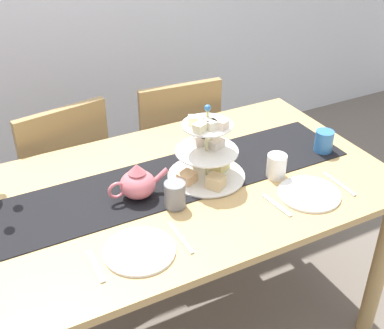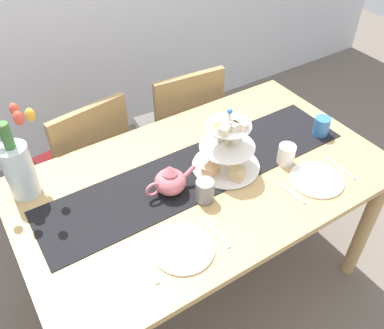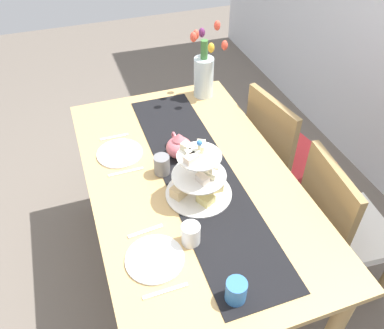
% 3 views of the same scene
% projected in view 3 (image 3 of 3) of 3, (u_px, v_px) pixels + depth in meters
% --- Properties ---
extents(ground_plane, '(8.00, 8.00, 0.00)m').
position_uv_depth(ground_plane, '(191.00, 271.00, 2.40)').
color(ground_plane, '#6B6056').
extents(dining_table, '(1.60, 0.94, 0.78)m').
position_uv_depth(dining_table, '(190.00, 194.00, 1.95)').
color(dining_table, tan).
rests_on(dining_table, ground_plane).
extents(chair_left, '(0.48, 0.48, 0.91)m').
position_uv_depth(chair_left, '(281.00, 152.00, 2.45)').
color(chair_left, olive).
rests_on(chair_left, ground_plane).
extents(chair_right, '(0.46, 0.46, 0.91)m').
position_uv_depth(chair_right, '(339.00, 225.00, 2.02)').
color(chair_right, olive).
rests_on(chair_right, ground_plane).
extents(table_runner, '(1.43, 0.33, 0.00)m').
position_uv_depth(table_runner, '(199.00, 175.00, 1.89)').
color(table_runner, black).
rests_on(table_runner, dining_table).
extents(tiered_cake_stand, '(0.30, 0.30, 0.30)m').
position_uv_depth(tiered_cake_stand, '(199.00, 178.00, 1.74)').
color(tiered_cake_stand, beige).
rests_on(tiered_cake_stand, table_runner).
extents(teapot, '(0.24, 0.13, 0.14)m').
position_uv_depth(teapot, '(179.00, 147.00, 1.96)').
color(teapot, '#D66B75').
rests_on(teapot, table_runner).
extents(tulip_vase, '(0.22, 0.21, 0.44)m').
position_uv_depth(tulip_vase, '(204.00, 72.00, 2.33)').
color(tulip_vase, silver).
rests_on(tulip_vase, dining_table).
extents(dinner_plate_left, '(0.23, 0.23, 0.01)m').
position_uv_depth(dinner_plate_left, '(120.00, 153.00, 2.01)').
color(dinner_plate_left, white).
rests_on(dinner_plate_left, dining_table).
extents(fork_left, '(0.02, 0.15, 0.01)m').
position_uv_depth(fork_left, '(114.00, 137.00, 2.11)').
color(fork_left, silver).
rests_on(fork_left, dining_table).
extents(knife_left, '(0.01, 0.17, 0.01)m').
position_uv_depth(knife_left, '(126.00, 172.00, 1.91)').
color(knife_left, silver).
rests_on(knife_left, dining_table).
extents(dinner_plate_right, '(0.23, 0.23, 0.01)m').
position_uv_depth(dinner_plate_right, '(155.00, 259.00, 1.53)').
color(dinner_plate_right, white).
rests_on(dinner_plate_right, dining_table).
extents(fork_right, '(0.03, 0.15, 0.01)m').
position_uv_depth(fork_right, '(146.00, 231.00, 1.64)').
color(fork_right, silver).
rests_on(fork_right, dining_table).
extents(knife_right, '(0.01, 0.17, 0.01)m').
position_uv_depth(knife_right, '(165.00, 291.00, 1.43)').
color(knife_right, silver).
rests_on(knife_right, dining_table).
extents(mug_grey, '(0.08, 0.08, 0.09)m').
position_uv_depth(mug_grey, '(162.00, 165.00, 1.87)').
color(mug_grey, slate).
rests_on(mug_grey, table_runner).
extents(mug_white_text, '(0.08, 0.08, 0.09)m').
position_uv_depth(mug_white_text, '(191.00, 234.00, 1.57)').
color(mug_white_text, white).
rests_on(mug_white_text, dining_table).
extents(mug_orange, '(0.08, 0.08, 0.09)m').
position_uv_depth(mug_orange, '(236.00, 291.00, 1.38)').
color(mug_orange, '#3370B7').
rests_on(mug_orange, dining_table).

